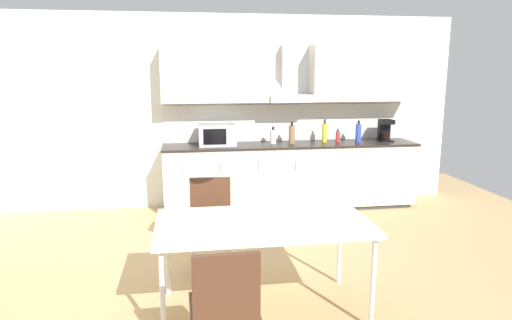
% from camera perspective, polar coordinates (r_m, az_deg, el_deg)
% --- Properties ---
extents(ground_plane, '(8.85, 7.74, 0.02)m').
position_cam_1_polar(ground_plane, '(4.07, -5.28, -16.15)').
color(ground_plane, tan).
extents(wall_back, '(7.08, 0.10, 2.58)m').
position_cam_1_polar(wall_back, '(6.27, -6.94, 5.97)').
color(wall_back, silver).
rests_on(wall_back, ground_plane).
extents(kitchen_counter, '(3.40, 0.62, 0.89)m').
position_cam_1_polar(kitchen_counter, '(6.22, 4.36, -1.93)').
color(kitchen_counter, '#333333').
rests_on(kitchen_counter, ground_plane).
extents(backsplash_tile, '(3.38, 0.02, 0.50)m').
position_cam_1_polar(backsplash_tile, '(6.37, 3.88, 4.70)').
color(backsplash_tile, silver).
rests_on(backsplash_tile, kitchen_counter).
extents(upper_wall_cabinets, '(3.38, 0.40, 0.75)m').
position_cam_1_polar(upper_wall_cabinets, '(6.18, 4.28, 10.66)').
color(upper_wall_cabinets, beige).
extents(microwave, '(0.48, 0.35, 0.28)m').
position_cam_1_polar(microwave, '(5.97, -4.89, 3.17)').
color(microwave, '#ADADB2').
rests_on(microwave, kitchen_counter).
extents(coffee_maker, '(0.18, 0.19, 0.30)m').
position_cam_1_polar(coffee_maker, '(6.56, 15.83, 3.60)').
color(coffee_maker, black).
rests_on(coffee_maker, kitchen_counter).
extents(bottle_blue, '(0.08, 0.08, 0.29)m').
position_cam_1_polar(bottle_blue, '(6.38, 12.67, 3.33)').
color(bottle_blue, blue).
rests_on(bottle_blue, kitchen_counter).
extents(bottle_white, '(0.08, 0.08, 0.22)m').
position_cam_1_polar(bottle_white, '(6.11, 2.14, 2.97)').
color(bottle_white, white).
rests_on(bottle_white, kitchen_counter).
extents(bottle_red, '(0.06, 0.06, 0.18)m').
position_cam_1_polar(bottle_red, '(6.32, 10.18, 2.91)').
color(bottle_red, red).
rests_on(bottle_red, kitchen_counter).
extents(bottle_yellow, '(0.06, 0.06, 0.31)m').
position_cam_1_polar(bottle_yellow, '(6.27, 8.55, 3.41)').
color(bottle_yellow, yellow).
rests_on(bottle_yellow, kitchen_counter).
extents(bottle_brown, '(0.08, 0.08, 0.29)m').
position_cam_1_polar(bottle_brown, '(6.12, 4.49, 3.21)').
color(bottle_brown, brown).
rests_on(bottle_brown, kitchen_counter).
extents(dining_table, '(1.61, 0.86, 0.73)m').
position_cam_1_polar(dining_table, '(3.50, 0.86, -8.30)').
color(dining_table, silver).
rests_on(dining_table, ground_plane).
extents(chair_far_left, '(0.42, 0.42, 0.87)m').
position_cam_1_polar(chair_far_left, '(4.27, -5.70, -6.92)').
color(chair_far_left, '#4C2D1E').
rests_on(chair_far_left, ground_plane).
extents(chair_near_left, '(0.41, 0.41, 0.87)m').
position_cam_1_polar(chair_near_left, '(2.78, -3.92, -17.29)').
color(chair_near_left, '#4C2D1E').
rests_on(chair_near_left, ground_plane).
extents(pendant_lamp, '(0.32, 0.32, 0.22)m').
position_cam_1_polar(pendant_lamp, '(3.29, 0.92, 10.18)').
color(pendant_lamp, silver).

